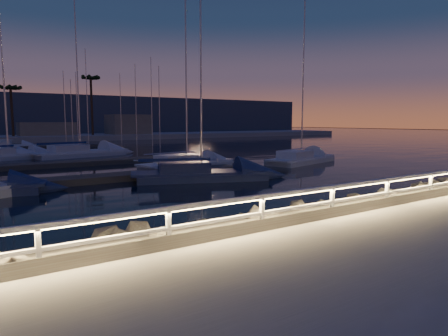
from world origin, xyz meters
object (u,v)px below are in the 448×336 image
(sailboat_c, at_px, (185,163))
(sailboat_d, at_px, (198,173))
(sailboat_n, at_px, (7,146))
(sailboat_h, at_px, (300,159))
(guard_rail, at_px, (232,208))
(sailboat_l, at_px, (78,152))
(sailboat_k, at_px, (6,155))

(sailboat_c, xyz_separation_m, sailboat_d, (-2.17, -5.85, -0.00))
(sailboat_n, bearing_deg, sailboat_h, -46.08)
(guard_rail, distance_m, sailboat_c, 20.89)
(sailboat_c, distance_m, sailboat_d, 6.24)
(sailboat_h, bearing_deg, sailboat_c, 152.45)
(guard_rail, bearing_deg, sailboat_l, 83.05)
(guard_rail, height_order, sailboat_l, sailboat_l)
(sailboat_k, distance_m, sailboat_l, 6.75)
(guard_rail, xyz_separation_m, sailboat_h, (19.16, 16.96, -0.95))
(sailboat_h, distance_m, sailboat_l, 23.27)
(sailboat_l, bearing_deg, guard_rail, -108.64)
(sailboat_c, xyz_separation_m, sailboat_k, (-11.11, 16.21, -0.00))
(sailboat_d, relative_size, sailboat_n, 1.34)
(guard_rail, relative_size, sailboat_h, 3.01)
(sailboat_c, height_order, sailboat_k, sailboat_c)
(sailboat_l, distance_m, sailboat_n, 19.33)
(sailboat_c, bearing_deg, sailboat_n, 94.81)
(sailboat_d, bearing_deg, sailboat_n, 121.06)
(sailboat_d, distance_m, sailboat_h, 13.27)
(sailboat_c, bearing_deg, guard_rail, -124.76)
(sailboat_k, bearing_deg, guard_rail, -98.89)
(guard_rail, distance_m, sailboat_n, 53.51)
(sailboat_h, height_order, sailboat_n, sailboat_h)
(sailboat_k, bearing_deg, sailboat_h, -53.09)
(sailboat_k, xyz_separation_m, sailboat_n, (1.74, 18.27, -0.04))
(sailboat_n, bearing_deg, sailboat_k, -80.13)
(sailboat_k, xyz_separation_m, sailboat_l, (6.74, -0.41, 0.03))
(sailboat_d, distance_m, sailboat_l, 21.77)
(sailboat_c, height_order, sailboat_n, sailboat_c)
(sailboat_c, distance_m, sailboat_h, 10.75)
(guard_rail, bearing_deg, sailboat_d, 63.91)
(sailboat_c, relative_size, sailboat_k, 1.00)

